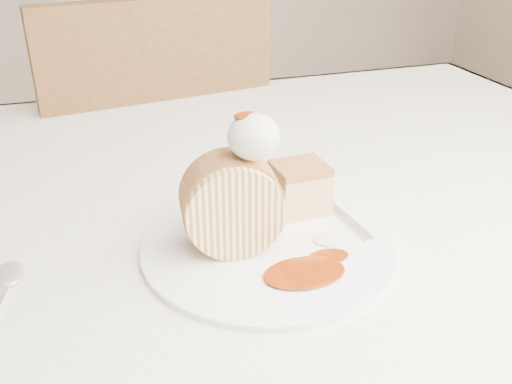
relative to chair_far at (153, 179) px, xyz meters
name	(u,v)px	position (x,y,z in m)	size (l,w,h in m)	color
table	(199,247)	(-0.01, -0.50, 0.13)	(1.40, 0.90, 0.75)	white
chair_far	(153,179)	(0.00, 0.00, 0.00)	(0.50, 0.50, 0.93)	brown
plate	(268,246)	(0.03, -0.67, 0.22)	(0.27, 0.27, 0.01)	white
roulade_slice	(232,205)	(0.00, -0.66, 0.27)	(0.10, 0.10, 0.05)	#FFE4B1
cake_chunk	(299,191)	(0.09, -0.61, 0.25)	(0.06, 0.05, 0.05)	#AE6E42
whipped_cream	(254,137)	(0.02, -0.67, 0.35)	(0.05, 0.05, 0.05)	silver
caramel_drizzle	(247,110)	(0.01, -0.66, 0.37)	(0.03, 0.02, 0.01)	#752404
caramel_pool	(304,272)	(0.05, -0.73, 0.23)	(0.08, 0.05, 0.00)	#752404
fork	(343,216)	(0.13, -0.64, 0.23)	(0.02, 0.16, 0.00)	silver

